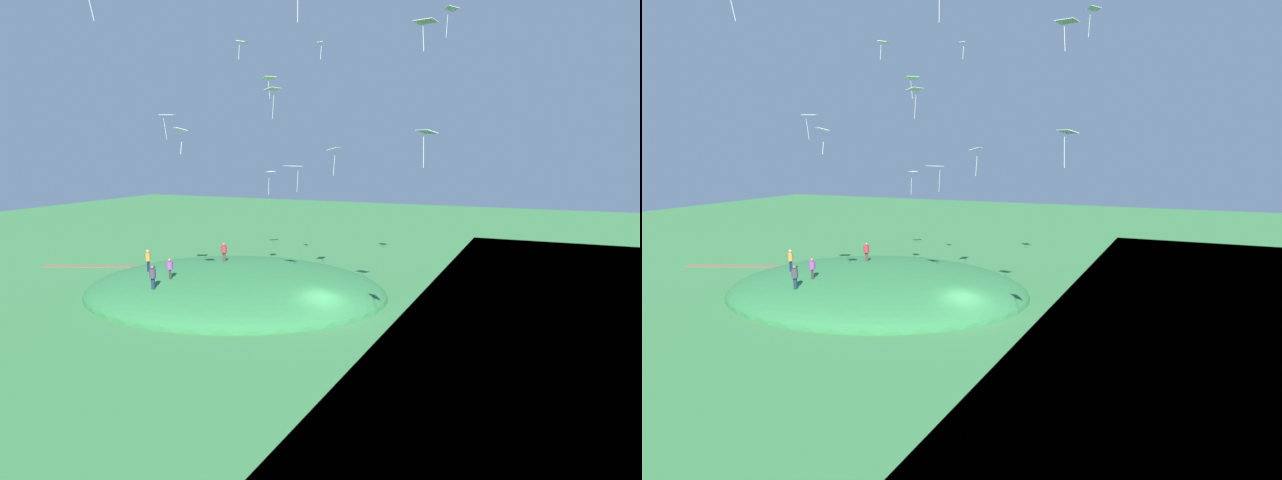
{
  "view_description": "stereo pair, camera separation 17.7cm",
  "coord_description": "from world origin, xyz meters",
  "views": [
    {
      "loc": [
        -14.18,
        34.58,
        11.55
      ],
      "look_at": [
        1.06,
        -1.66,
        5.09
      ],
      "focal_mm": 31.48,
      "sensor_mm": 36.0,
      "label": 1
    },
    {
      "loc": [
        -14.34,
        34.51,
        11.55
      ],
      "look_at": [
        1.06,
        -1.66,
        5.09
      ],
      "focal_mm": 31.48,
      "sensor_mm": 36.0,
      "label": 2
    }
  ],
  "objects": [
    {
      "name": "ground_plane",
      "position": [
        0.0,
        0.0,
        0.0
      ],
      "size": [
        160.0,
        160.0,
        0.0
      ],
      "primitive_type": "plane",
      "color": "#387A3F"
    },
    {
      "name": "grass_hill",
      "position": [
        9.31,
        -3.46,
        0.0
      ],
      "size": [
        24.98,
        20.83,
        4.37
      ],
      "primitive_type": "ellipsoid",
      "color": "#2E753E",
      "rests_on": "ground_plane"
    },
    {
      "name": "dirt_path",
      "position": [
        24.02,
        -8.0,
        0.02
      ],
      "size": [
        16.88,
        7.37,
        0.04
      ],
      "primitive_type": "cube",
      "rotation": [
        0.0,
        0.0,
        0.36
      ],
      "color": "brown",
      "rests_on": "ground_plane"
    },
    {
      "name": "person_on_hilltop",
      "position": [
        11.14,
        -4.85,
        3.11
      ],
      "size": [
        0.54,
        0.54,
        1.58
      ],
      "rotation": [
        0.0,
        0.0,
        2.95
      ],
      "color": "#504540",
      "rests_on": "grass_hill"
    },
    {
      "name": "person_walking_path",
      "position": [
        15.45,
        -0.48,
        2.93
      ],
      "size": [
        0.47,
        0.47,
        1.78
      ],
      "rotation": [
        0.0,
        0.0,
        1.18
      ],
      "color": "#1B2449",
      "rests_on": "grass_hill"
    },
    {
      "name": "person_with_child",
      "position": [
        11.97,
        1.28,
        2.85
      ],
      "size": [
        0.65,
        0.65,
        1.56
      ],
      "rotation": [
        0.0,
        0.0,
        5.51
      ],
      "color": "#372F27",
      "rests_on": "grass_hill"
    },
    {
      "name": "person_near_shore",
      "position": [
        11.9,
        3.32,
        2.65
      ],
      "size": [
        0.46,
        0.46,
        1.71
      ],
      "rotation": [
        0.0,
        0.0,
        3.15
      ],
      "color": "#1B3048",
      "rests_on": "grass_hill"
    },
    {
      "name": "kite_0",
      "position": [
        9.35,
        -10.04,
        17.48
      ],
      "size": [
        1.29,
        1.28,
        1.88
      ],
      "color": "silver"
    },
    {
      "name": "kite_1",
      "position": [
        -8.45,
        8.09,
        12.21
      ],
      "size": [
        1.13,
        1.1,
        1.77
      ],
      "color": "white"
    },
    {
      "name": "kite_2",
      "position": [
        3.67,
        4.21,
        17.75
      ],
      "size": [
        0.74,
        0.91,
        1.08
      ],
      "color": "silver"
    },
    {
      "name": "kite_3",
      "position": [
        4.48,
        -1.27,
        15.51
      ],
      "size": [
        1.01,
        1.23,
        2.13
      ],
      "color": "silver"
    },
    {
      "name": "kite_4",
      "position": [
        13.58,
        -1.26,
        13.99
      ],
      "size": [
        1.33,
        1.12,
        1.95
      ],
      "color": "white"
    },
    {
      "name": "kite_6",
      "position": [
        9.06,
        -9.37,
        9.38
      ],
      "size": [
        1.08,
        1.06,
        2.08
      ],
      "color": "white"
    },
    {
      "name": "kite_7",
      "position": [
        3.08,
        -6.3,
        19.37
      ],
      "size": [
        0.77,
        0.82,
        1.28
      ],
      "color": "white"
    },
    {
      "name": "kite_8",
      "position": [
        -7.31,
        3.91,
        18.08
      ],
      "size": [
        1.29,
        1.05,
        1.61
      ],
      "color": "white"
    },
    {
      "name": "kite_9",
      "position": [
        -6.41,
        -8.27,
        21.38
      ],
      "size": [
        1.24,
        1.34,
        2.11
      ],
      "color": "silver"
    },
    {
      "name": "kite_10",
      "position": [
        2.31,
        0.07,
        10.28
      ],
      "size": [
        1.37,
        1.23,
        1.78
      ],
      "color": "white"
    },
    {
      "name": "kite_11",
      "position": [
        2.39,
        -7.63,
        11.39
      ],
      "size": [
        0.88,
        1.22,
        2.27
      ],
      "color": "white"
    },
    {
      "name": "kite_12",
      "position": [
        7.39,
        5.52,
        12.64
      ],
      "size": [
        1.28,
        1.29,
        1.66
      ],
      "color": "white"
    }
  ]
}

